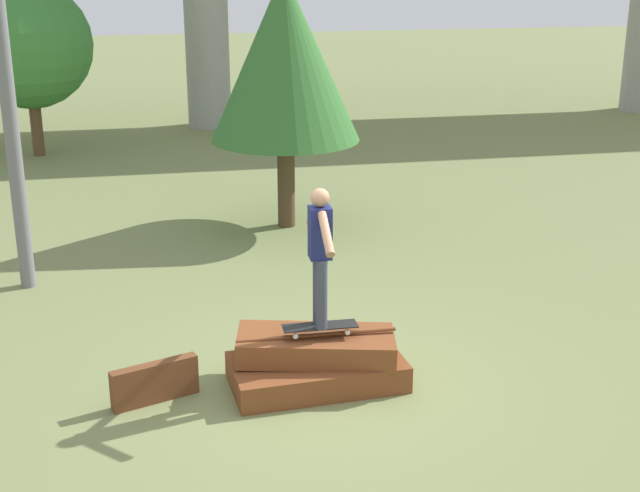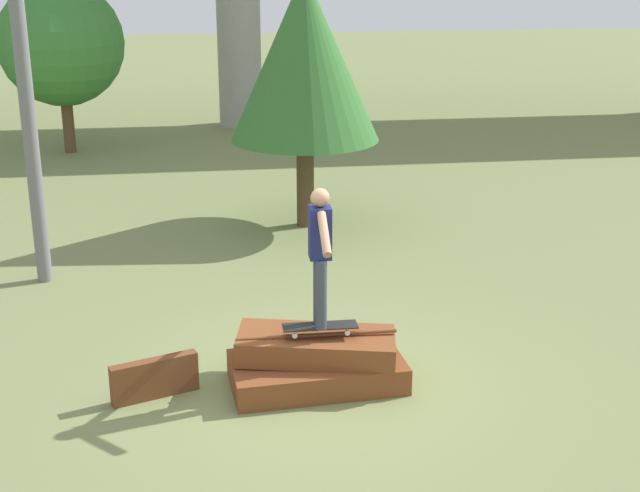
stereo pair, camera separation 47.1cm
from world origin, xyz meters
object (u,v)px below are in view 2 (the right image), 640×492
(utility_pole, at_px, (19,31))
(tree_behind_left, at_px, (61,43))
(skater, at_px, (320,249))
(tree_behind_right, at_px, (305,58))
(skateboard, at_px, (320,326))

(utility_pole, xyz_separation_m, tree_behind_left, (-0.66, 8.30, -0.99))
(utility_pole, relative_size, tree_behind_left, 1.74)
(tree_behind_left, bearing_deg, utility_pole, -85.46)
(tree_behind_left, bearing_deg, skater, -71.28)
(skater, bearing_deg, tree_behind_left, 108.72)
(skater, xyz_separation_m, utility_pole, (-3.38, 3.61, 1.88))
(utility_pole, bearing_deg, tree_behind_right, 27.73)
(skateboard, relative_size, skater, 0.53)
(utility_pole, bearing_deg, skateboard, -46.89)
(skateboard, xyz_separation_m, tree_behind_right, (0.55, 5.67, 2.09))
(skater, bearing_deg, utility_pole, 133.11)
(skater, xyz_separation_m, tree_behind_left, (-4.03, 11.90, 0.89))
(tree_behind_right, bearing_deg, utility_pole, -152.27)
(skateboard, distance_m, tree_behind_right, 6.07)
(skateboard, height_order, tree_behind_right, tree_behind_right)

